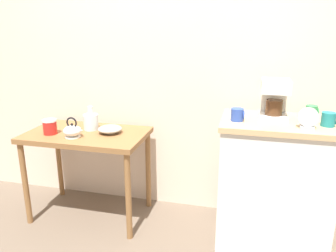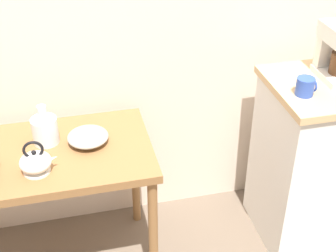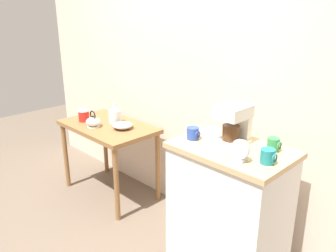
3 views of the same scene
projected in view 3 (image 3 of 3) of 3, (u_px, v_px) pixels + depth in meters
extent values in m
plane|color=#6B5B4C|center=(154.00, 221.00, 2.99)|extent=(8.00, 8.00, 0.00)
cube|color=beige|center=(199.00, 56.00, 2.75)|extent=(4.40, 0.10, 2.80)
cube|color=olive|center=(108.00, 127.00, 3.24)|extent=(0.93, 0.56, 0.04)
cylinder|color=olive|center=(66.00, 156.00, 3.48)|extent=(0.04, 0.04, 0.68)
cylinder|color=olive|center=(116.00, 185.00, 2.91)|extent=(0.04, 0.04, 0.68)
cylinder|color=olive|center=(105.00, 143.00, 3.80)|extent=(0.04, 0.04, 0.68)
cylinder|color=olive|center=(158.00, 167.00, 3.23)|extent=(0.04, 0.04, 0.68)
cube|color=white|center=(228.00, 212.00, 2.34)|extent=(0.73, 0.48, 0.89)
cube|color=tan|center=(232.00, 150.00, 2.19)|extent=(0.76, 0.51, 0.04)
cylinder|color=#9E998C|center=(123.00, 128.00, 3.13)|extent=(0.08, 0.08, 0.01)
ellipsoid|color=#9E998C|center=(123.00, 125.00, 3.12)|extent=(0.19, 0.19, 0.05)
cylinder|color=white|center=(94.00, 126.00, 3.17)|extent=(0.11, 0.11, 0.01)
ellipsoid|color=white|center=(93.00, 122.00, 3.16)|extent=(0.13, 0.13, 0.08)
cone|color=white|center=(97.00, 123.00, 3.11)|extent=(0.07, 0.03, 0.05)
sphere|color=black|center=(93.00, 116.00, 3.14)|extent=(0.02, 0.02, 0.02)
torus|color=black|center=(93.00, 115.00, 3.14)|extent=(0.09, 0.01, 0.09)
cylinder|color=silver|center=(115.00, 117.00, 3.26)|extent=(0.12, 0.12, 0.12)
cylinder|color=silver|center=(114.00, 107.00, 3.23)|extent=(0.04, 0.04, 0.07)
cylinder|color=red|center=(84.00, 116.00, 3.32)|extent=(0.10, 0.10, 0.10)
cylinder|color=white|center=(83.00, 110.00, 3.30)|extent=(0.11, 0.11, 0.01)
cube|color=white|center=(231.00, 142.00, 2.23)|extent=(0.18, 0.22, 0.03)
cube|color=white|center=(240.00, 122.00, 2.25)|extent=(0.16, 0.05, 0.26)
cube|color=white|center=(233.00, 111.00, 2.17)|extent=(0.18, 0.22, 0.08)
cylinder|color=#4C2D19|center=(231.00, 133.00, 2.21)|extent=(0.11, 0.11, 0.10)
cylinder|color=teal|center=(268.00, 156.00, 1.94)|extent=(0.08, 0.08, 0.09)
torus|color=teal|center=(275.00, 159.00, 1.92)|extent=(0.01, 0.06, 0.06)
cylinder|color=#338C4C|center=(273.00, 144.00, 2.12)|extent=(0.08, 0.08, 0.08)
torus|color=#338C4C|center=(279.00, 146.00, 2.09)|extent=(0.01, 0.06, 0.06)
cylinder|color=#2D4CAD|center=(193.00, 133.00, 2.30)|extent=(0.08, 0.08, 0.08)
torus|color=#2D4CAD|center=(198.00, 135.00, 2.28)|extent=(0.01, 0.06, 0.06)
cube|color=#B2B5BA|center=(239.00, 159.00, 1.99)|extent=(0.08, 0.06, 0.02)
cylinder|color=#B2B5BA|center=(240.00, 149.00, 1.97)|extent=(0.12, 0.05, 0.12)
cylinder|color=black|center=(240.00, 149.00, 1.97)|extent=(0.10, 0.04, 0.10)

